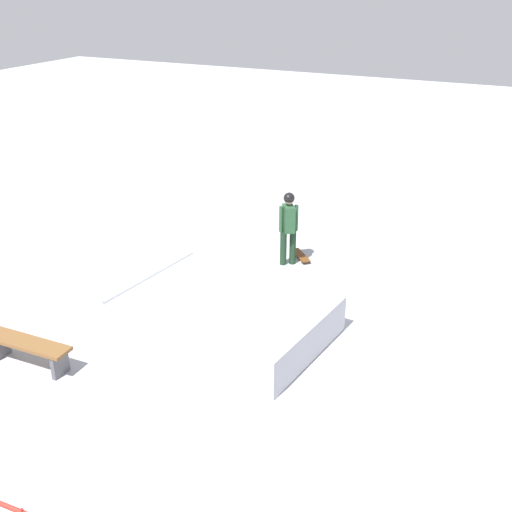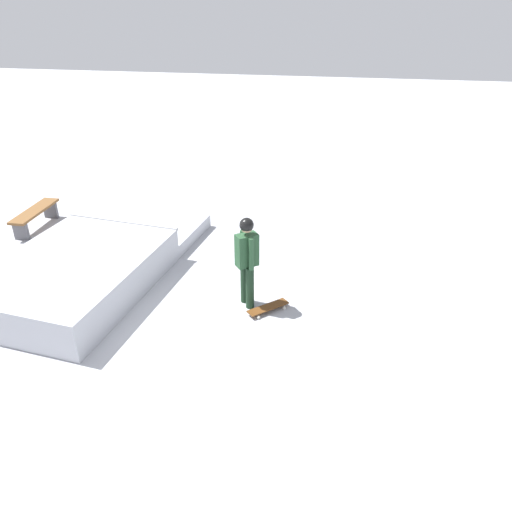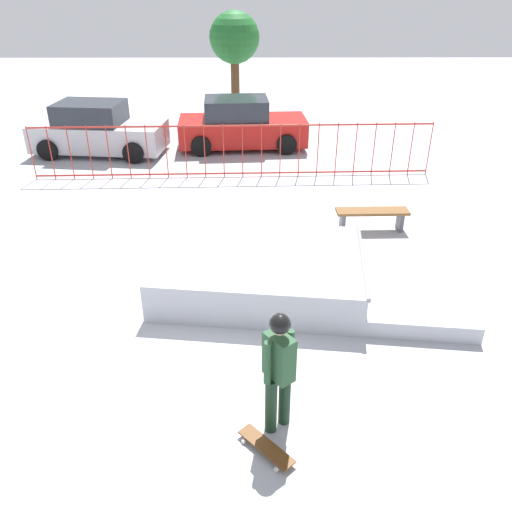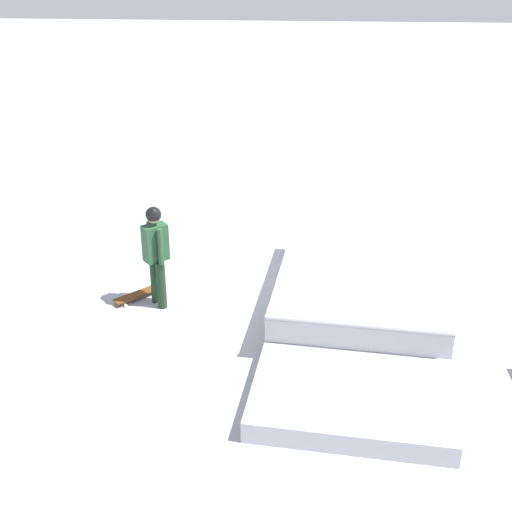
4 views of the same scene
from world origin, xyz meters
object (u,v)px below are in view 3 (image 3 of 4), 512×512
(skateboard, at_px, (266,447))
(parked_car_silver, at_px, (97,131))
(skater, at_px, (279,364))
(distant_tree, at_px, (234,39))
(parked_car_red, at_px, (241,125))
(skate_ramp, at_px, (287,274))
(park_bench, at_px, (372,215))

(skateboard, distance_m, parked_car_silver, 12.86)
(parked_car_silver, bearing_deg, skater, -59.20)
(skateboard, xyz_separation_m, distant_tree, (-0.84, 16.41, 2.83))
(parked_car_red, bearing_deg, distant_tree, 90.78)
(skate_ramp, relative_size, parked_car_red, 1.35)
(skater, distance_m, parked_car_silver, 12.53)
(skater, bearing_deg, skate_ramp, 137.30)
(skateboard, bearing_deg, distant_tree, 139.39)
(skate_ramp, distance_m, distant_tree, 13.08)
(skateboard, bearing_deg, park_bench, 114.29)
(distant_tree, bearing_deg, skate_ramp, -84.23)
(parked_car_silver, height_order, distant_tree, distant_tree)
(skater, bearing_deg, parked_car_silver, 167.17)
(distant_tree, bearing_deg, park_bench, -72.05)
(skate_ramp, distance_m, parked_car_red, 8.81)
(skateboard, xyz_separation_m, park_bench, (2.49, 6.12, 0.28))
(skate_ramp, relative_size, distant_tree, 1.45)
(parked_car_red, relative_size, distant_tree, 1.07)
(skater, height_order, parked_car_red, skater)
(skateboard, height_order, distant_tree, distant_tree)
(skateboard, xyz_separation_m, parked_car_silver, (-5.07, 11.80, 0.65))
(skate_ramp, height_order, park_bench, skate_ramp)
(skateboard, distance_m, distant_tree, 16.67)
(skate_ramp, distance_m, skateboard, 3.68)
(parked_car_red, height_order, distant_tree, distant_tree)
(skater, height_order, parked_car_silver, skater)
(skate_ramp, height_order, parked_car_red, parked_car_red)
(skate_ramp, height_order, skateboard, skate_ramp)
(park_bench, relative_size, parked_car_red, 0.38)
(parked_car_silver, bearing_deg, skateboard, -60.58)
(skater, xyz_separation_m, skateboard, (-0.15, -0.41, -0.93))
(skate_ramp, xyz_separation_m, park_bench, (2.04, 2.47, 0.04))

